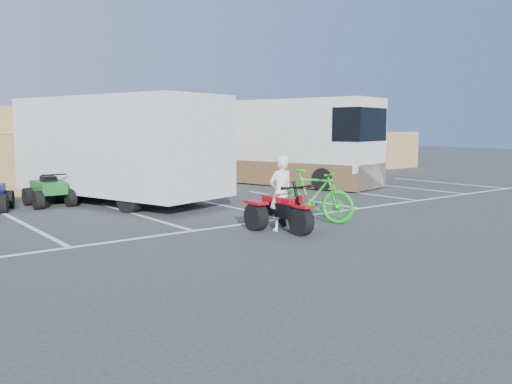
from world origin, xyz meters
TOP-DOWN VIEW (x-y plane):
  - ground at (0.00, 0.00)m, footprint 100.00×100.00m
  - parking_stripes at (0.87, 4.07)m, footprint 28.00×5.16m
  - grass_embankment at (0.00, 15.48)m, footprint 40.00×8.50m
  - red_trike_atv at (1.56, 1.13)m, footprint 1.29×1.67m
  - rider at (1.57, 1.28)m, footprint 0.62×0.43m
  - green_dirt_bike at (2.89, 1.67)m, footprint 1.33×2.16m
  - cargo_trailer at (0.59, 7.57)m, footprint 4.48×7.20m
  - rv_motorhome at (7.91, 9.44)m, footprint 4.48×9.35m
  - quad_atv_green at (-1.31, 8.20)m, footprint 1.12×1.50m

SIDE VIEW (x-z plane):
  - ground at x=0.00m, z-range 0.00..0.00m
  - red_trike_atv at x=1.56m, z-range -0.52..0.52m
  - quad_atv_green at x=-1.31m, z-range -0.49..0.49m
  - parking_stripes at x=0.87m, z-range 0.00..0.01m
  - green_dirt_bike at x=2.89m, z-range 0.00..1.26m
  - rider at x=1.57m, z-range 0.00..1.66m
  - rv_motorhome at x=7.91m, z-range -0.21..3.05m
  - grass_embankment at x=0.00m, z-range -0.13..2.97m
  - cargo_trailer at x=0.59m, z-range 0.13..3.26m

